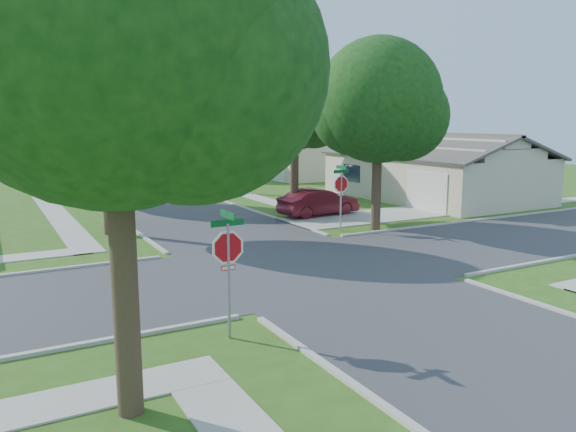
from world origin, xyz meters
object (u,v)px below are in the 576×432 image
at_px(tree_w_mid, 65,95).
at_px(car_driveway, 319,202).
at_px(tree_e_mid, 210,102).
at_px(tree_ne_corner, 380,106).
at_px(stop_sign_sw, 228,253).
at_px(car_curb_east, 160,173).
at_px(house_ne_near, 432,175).
at_px(car_curb_west, 72,162).
at_px(tree_e_near, 295,107).
at_px(tree_w_near, 103,93).
at_px(tree_sw_corner, 116,36).
at_px(house_ne_far, 295,158).
at_px(tree_e_far, 158,109).
at_px(stop_sign_ne, 341,187).
at_px(tree_w_far, 44,114).

xyz_separation_m(tree_w_mid, car_driveway, (10.64, -12.31, -5.76)).
distance_m(tree_e_mid, tree_ne_corner, 16.89).
bearing_deg(tree_ne_corner, stop_sign_sw, -141.16).
relative_size(tree_e_mid, car_curb_east, 2.01).
bearing_deg(house_ne_near, car_curb_west, 116.49).
xyz_separation_m(tree_e_near, tree_w_near, (-9.40, 0.00, 0.47)).
xyz_separation_m(stop_sign_sw, car_driveway, (10.70, 13.40, -1.30)).
bearing_deg(tree_sw_corner, house_ne_far, 56.94).
relative_size(tree_e_far, tree_w_mid, 0.91).
distance_m(tree_e_far, tree_sw_corner, 42.77).
distance_m(tree_e_far, car_curb_west, 13.97).
xyz_separation_m(stop_sign_ne, car_driveway, (1.30, 4.00, -1.30)).
bearing_deg(house_ne_far, tree_sw_corner, -123.06).
distance_m(tree_w_far, car_driveway, 27.87).
relative_size(stop_sign_ne, car_driveway, 0.67).
relative_size(tree_e_near, house_ne_far, 0.61).
xyz_separation_m(stop_sign_ne, car_curb_west, (-5.90, 40.79, -1.33)).
height_order(tree_sw_corner, car_driveway, tree_sw_corner).
bearing_deg(tree_e_far, tree_ne_corner, -86.91).
relative_size(tree_e_mid, house_ne_near, 0.68).
height_order(car_driveway, car_curb_east, car_curb_east).
height_order(tree_e_far, tree_w_mid, tree_w_mid).
bearing_deg(car_driveway, tree_e_mid, -0.23).
height_order(stop_sign_ne, tree_w_mid, tree_w_mid).
bearing_deg(tree_e_mid, house_ne_near, -41.70).
bearing_deg(car_curb_west, tree_w_near, 77.77).
bearing_deg(tree_e_near, car_driveway, -13.75).
relative_size(tree_w_mid, tree_sw_corner, 1.00).
distance_m(tree_e_far, tree_w_near, 26.71).
bearing_deg(tree_w_far, house_ne_near, -48.10).
xyz_separation_m(tree_e_far, car_driveway, (1.25, -25.31, -5.25)).
bearing_deg(tree_w_mid, tree_ne_corner, -56.78).
relative_size(tree_e_near, house_ne_near, 0.61).
bearing_deg(house_ne_near, tree_sw_corner, -142.48).
bearing_deg(house_ne_far, car_curb_west, 136.18).
relative_size(stop_sign_ne, car_curb_west, 0.62).
xyz_separation_m(stop_sign_ne, tree_e_mid, (0.06, 16.31, 4.22)).
relative_size(stop_sign_sw, car_driveway, 0.67).
bearing_deg(car_driveway, tree_sw_corner, 133.44).
distance_m(tree_w_far, house_ne_far, 21.61).
bearing_deg(car_curb_east, car_driveway, -75.02).
distance_m(tree_ne_corner, car_curb_west, 42.26).
xyz_separation_m(tree_e_mid, tree_sw_corner, (-12.19, -28.00, 0.01)).
xyz_separation_m(stop_sign_sw, car_curb_west, (3.50, 50.19, -1.33)).
bearing_deg(house_ne_far, car_curb_east, -177.98).
bearing_deg(tree_w_mid, tree_w_near, -90.02).
relative_size(house_ne_far, car_curb_west, 2.81).
height_order(tree_sw_corner, car_curb_west, tree_sw_corner).
relative_size(tree_e_mid, tree_w_far, 1.15).
bearing_deg(tree_e_mid, car_driveway, -84.24).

